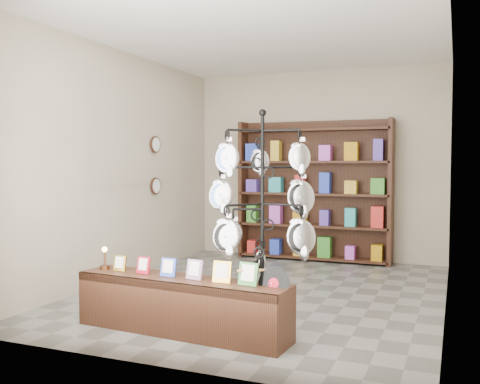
# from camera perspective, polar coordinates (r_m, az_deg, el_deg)

# --- Properties ---
(ground) EXTENTS (5.00, 5.00, 0.00)m
(ground) POSITION_cam_1_polar(r_m,az_deg,el_deg) (6.45, 2.67, -10.61)
(ground) COLOR slate
(ground) RESTS_ON ground
(room_envelope) EXTENTS (5.00, 5.00, 5.00)m
(room_envelope) POSITION_cam_1_polar(r_m,az_deg,el_deg) (6.28, 2.71, 6.03)
(room_envelope) COLOR #B5A791
(room_envelope) RESTS_ON ground
(display_tree) EXTENTS (1.11, 1.11, 2.00)m
(display_tree) POSITION_cam_1_polar(r_m,az_deg,el_deg) (4.76, 2.40, -1.33)
(display_tree) COLOR black
(display_tree) RESTS_ON ground
(front_shelf) EXTENTS (2.06, 0.58, 0.72)m
(front_shelf) POSITION_cam_1_polar(r_m,az_deg,el_deg) (4.93, -6.25, -11.90)
(front_shelf) COLOR black
(front_shelf) RESTS_ON ground
(back_shelving) EXTENTS (2.42, 0.36, 2.20)m
(back_shelving) POSITION_cam_1_polar(r_m,az_deg,el_deg) (8.49, 7.85, -0.33)
(back_shelving) COLOR black
(back_shelving) RESTS_ON ground
(wall_clocks) EXTENTS (0.03, 0.24, 0.84)m
(wall_clocks) POSITION_cam_1_polar(r_m,az_deg,el_deg) (7.85, -9.02, 2.83)
(wall_clocks) COLOR black
(wall_clocks) RESTS_ON ground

